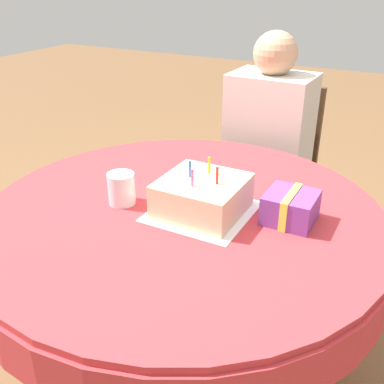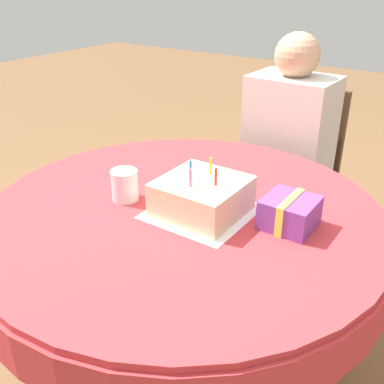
% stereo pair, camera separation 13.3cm
% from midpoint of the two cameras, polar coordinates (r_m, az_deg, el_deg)
% --- Properties ---
extents(ground_plane, '(12.00, 12.00, 0.00)m').
position_cam_midpoint_polar(ground_plane, '(1.83, -3.22, -22.36)').
color(ground_plane, brown).
extents(dining_table, '(1.24, 1.24, 0.72)m').
position_cam_midpoint_polar(dining_table, '(1.41, -3.87, -5.15)').
color(dining_table, '#BC3338').
rests_on(dining_table, ground_plane).
extents(chair, '(0.42, 0.42, 0.89)m').
position_cam_midpoint_polar(chair, '(2.23, 8.32, 2.45)').
color(chair, '#4C331E').
rests_on(chair, ground_plane).
extents(person, '(0.36, 0.36, 1.15)m').
position_cam_midpoint_polar(person, '(2.07, 7.71, 6.80)').
color(person, tan).
rests_on(person, ground_plane).
extents(napkin, '(0.29, 0.29, 0.00)m').
position_cam_midpoint_polar(napkin, '(1.35, -1.52, -2.54)').
color(napkin, white).
rests_on(napkin, dining_table).
extents(birthday_cake, '(0.24, 0.24, 0.15)m').
position_cam_midpoint_polar(birthday_cake, '(1.32, -1.55, -0.54)').
color(birthday_cake, beige).
rests_on(birthday_cake, dining_table).
extents(drinking_glass, '(0.08, 0.08, 0.10)m').
position_cam_midpoint_polar(drinking_glass, '(1.40, -11.64, 0.38)').
color(drinking_glass, silver).
rests_on(drinking_glass, dining_table).
extents(gift_box, '(0.14, 0.15, 0.09)m').
position_cam_midpoint_polar(gift_box, '(1.30, 9.56, -2.01)').
color(gift_box, '#753D99').
rests_on(gift_box, dining_table).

